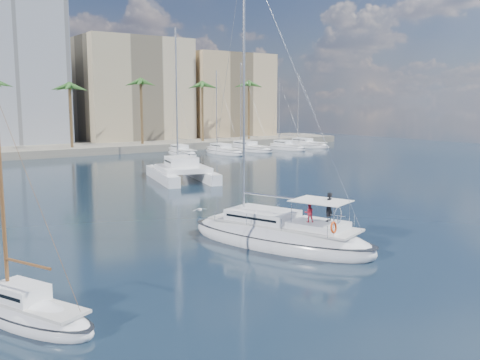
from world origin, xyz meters
TOP-DOWN VIEW (x-y plane):
  - ground at (0.00, 0.00)m, footprint 160.00×160.00m
  - quay at (0.00, 61.00)m, footprint 120.00×14.00m
  - building_beige at (22.00, 70.00)m, footprint 20.00×14.00m
  - building_tan_right at (42.00, 68.00)m, footprint 18.00×12.00m
  - palm_centre at (0.00, 57.00)m, footprint 3.60×3.60m
  - palm_right at (34.00, 57.00)m, footprint 3.60×3.60m
  - main_sloop at (-0.88, -2.77)m, footprint 7.67×12.68m
  - small_sloop at (-15.62, -6.06)m, footprint 4.41×6.62m
  - catamaran at (7.07, 23.45)m, footprint 7.93×11.91m
  - seagull at (-0.26, 7.38)m, footprint 1.17×0.50m
  - moored_yacht_a at (20.00, 47.00)m, footprint 3.37×9.52m
  - moored_yacht_b at (26.50, 45.00)m, footprint 3.32×10.83m
  - moored_yacht_c at (33.00, 47.00)m, footprint 3.98×12.33m
  - moored_yacht_d at (39.50, 45.00)m, footprint 3.52×9.55m
  - moored_yacht_e at (46.00, 47.00)m, footprint 4.61×11.11m

SIDE VIEW (x-z plane):
  - ground at x=0.00m, z-range 0.00..0.00m
  - moored_yacht_a at x=20.00m, z-range -5.95..5.95m
  - moored_yacht_b at x=26.50m, z-range -6.86..6.86m
  - moored_yacht_c at x=33.00m, z-range -7.77..7.77m
  - moored_yacht_d at x=39.50m, z-range -5.95..5.95m
  - moored_yacht_e at x=46.00m, z-range -6.86..6.86m
  - seagull at x=-0.26m, z-range 0.24..0.45m
  - small_sloop at x=-15.62m, z-range -4.20..4.94m
  - main_sloop at x=-0.88m, z-range -8.43..9.51m
  - quay at x=0.00m, z-range 0.00..1.20m
  - catamaran at x=7.07m, z-range -6.91..9.14m
  - building_tan_right at x=42.00m, z-range 0.00..18.00m
  - building_beige at x=22.00m, z-range 0.00..20.00m
  - palm_centre at x=0.00m, z-range 4.13..16.43m
  - palm_right at x=34.00m, z-range 4.13..16.43m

